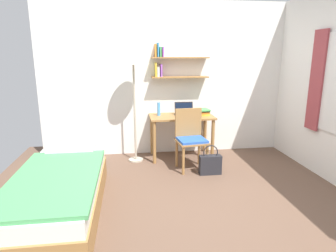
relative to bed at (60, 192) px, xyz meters
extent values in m
plane|color=brown|center=(1.51, -0.09, -0.24)|extent=(5.28, 5.28, 0.00)
cube|color=white|center=(1.51, 1.93, 1.06)|extent=(4.40, 0.05, 2.60)
cube|color=#9E703D|center=(1.66, 1.80, 1.11)|extent=(0.96, 0.22, 0.02)
cube|color=gold|center=(1.25, 1.81, 1.24)|extent=(0.02, 0.17, 0.23)
cube|color=silver|center=(1.29, 1.81, 1.21)|extent=(0.04, 0.17, 0.16)
cube|color=purple|center=(1.34, 1.81, 1.23)|extent=(0.03, 0.17, 0.20)
cube|color=#9E703D|center=(1.66, 1.80, 1.43)|extent=(0.96, 0.22, 0.02)
cube|color=orange|center=(1.25, 1.82, 1.55)|extent=(0.02, 0.15, 0.21)
cube|color=#3384C6|center=(1.29, 1.82, 1.56)|extent=(0.02, 0.15, 0.23)
cube|color=#4CA856|center=(1.33, 1.82, 1.53)|extent=(0.03, 0.14, 0.16)
cube|color=purple|center=(1.37, 1.81, 1.52)|extent=(0.02, 0.17, 0.16)
cube|color=#993D42|center=(3.47, 0.80, 1.11)|extent=(0.03, 0.28, 1.42)
cube|color=#9E703D|center=(0.00, -0.01, -0.10)|extent=(0.87, 2.01, 0.28)
cube|color=silver|center=(0.00, -0.01, 0.12)|extent=(0.83, 1.95, 0.16)
cube|color=#4C9E5B|center=(0.00, -0.13, 0.22)|extent=(0.89, 1.65, 0.04)
cube|color=white|center=(0.00, 0.78, 0.25)|extent=(0.61, 0.28, 0.10)
cube|color=#9E703D|center=(1.66, 1.61, 0.47)|extent=(1.06, 0.58, 0.03)
cylinder|color=#9E703D|center=(1.18, 1.36, 0.11)|extent=(0.06, 0.06, 0.70)
cylinder|color=#9E703D|center=(2.14, 1.36, 0.11)|extent=(0.06, 0.06, 0.70)
cylinder|color=#9E703D|center=(1.18, 1.85, 0.11)|extent=(0.06, 0.06, 0.70)
cylinder|color=#9E703D|center=(2.14, 1.85, 0.11)|extent=(0.06, 0.06, 0.70)
cube|color=#9E703D|center=(1.72, 1.03, 0.20)|extent=(0.49, 0.46, 0.03)
cube|color=blue|center=(1.72, 1.03, 0.23)|extent=(0.45, 0.42, 0.04)
cube|color=#9E703D|center=(1.69, 1.22, 0.46)|extent=(0.42, 0.09, 0.43)
cylinder|color=#9E703D|center=(1.55, 0.85, -0.03)|extent=(0.04, 0.04, 0.43)
cylinder|color=#9E703D|center=(1.92, 0.89, -0.03)|extent=(0.04, 0.04, 0.43)
cylinder|color=#9E703D|center=(1.51, 1.18, -0.03)|extent=(0.04, 0.04, 0.43)
cylinder|color=#9E703D|center=(1.88, 1.22, -0.03)|extent=(0.04, 0.04, 0.43)
cylinder|color=#B2A893|center=(0.88, 1.53, -0.23)|extent=(0.24, 0.24, 0.02)
cylinder|color=#B2A893|center=(0.88, 1.53, 0.56)|extent=(0.03, 0.03, 1.56)
cone|color=silver|center=(0.88, 1.53, 1.45)|extent=(0.42, 0.42, 0.22)
cube|color=black|center=(1.71, 1.59, 0.49)|extent=(0.32, 0.22, 0.01)
cube|color=black|center=(1.71, 1.68, 0.60)|extent=(0.31, 0.05, 0.21)
cube|color=black|center=(1.71, 1.68, 0.60)|extent=(0.28, 0.04, 0.17)
cylinder|color=#4C99DB|center=(1.28, 1.67, 0.60)|extent=(0.06, 0.06, 0.22)
cube|color=gold|center=(2.04, 1.61, 0.50)|extent=(0.16, 0.19, 0.03)
cube|color=orange|center=(2.04, 1.60, 0.53)|extent=(0.16, 0.20, 0.03)
cube|color=#333338|center=(2.04, 1.61, 0.56)|extent=(0.17, 0.19, 0.02)
cube|color=#4CA856|center=(2.04, 1.60, 0.58)|extent=(0.19, 0.25, 0.02)
cube|color=#232328|center=(1.95, 0.82, -0.10)|extent=(0.32, 0.12, 0.28)
torus|color=#232328|center=(1.95, 0.82, 0.10)|extent=(0.22, 0.02, 0.22)
camera|label=1|loc=(0.79, -3.06, 1.47)|focal=30.94mm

